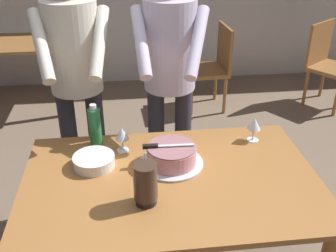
{
  "coord_description": "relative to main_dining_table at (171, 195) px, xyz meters",
  "views": [
    {
      "loc": [
        -0.21,
        -1.64,
        1.95
      ],
      "look_at": [
        0.02,
        0.28,
        0.9
      ],
      "focal_mm": 42.98,
      "sensor_mm": 36.0,
      "label": 1
    }
  ],
  "objects": [
    {
      "name": "background_chair_1",
      "position": [
        0.73,
        2.33,
        -0.15
      ],
      "size": [
        0.46,
        0.46,
        0.9
      ],
      "color": "#9E6633",
      "rests_on": "ground_plane"
    },
    {
      "name": "main_dining_table",
      "position": [
        0.0,
        0.0,
        0.0
      ],
      "size": [
        1.5,
        0.97,
        0.75
      ],
      "color": "#9E6633",
      "rests_on": "ground_plane"
    },
    {
      "name": "cake_on_platter",
      "position": [
        0.02,
        0.13,
        0.16
      ],
      "size": [
        0.34,
        0.34,
        0.11
      ],
      "color": "silver",
      "rests_on": "main_dining_table"
    },
    {
      "name": "background_chair_0",
      "position": [
        2.0,
        2.27,
        -0.15
      ],
      "size": [
        0.61,
        0.61,
        0.9
      ],
      "color": "#9E6633",
      "rests_on": "ground_plane"
    },
    {
      "name": "wine_glass_far",
      "position": [
        -0.24,
        0.3,
        0.21
      ],
      "size": [
        0.08,
        0.08,
        0.14
      ],
      "color": "silver",
      "rests_on": "main_dining_table"
    },
    {
      "name": "plate_stack",
      "position": [
        -0.39,
        0.16,
        0.14
      ],
      "size": [
        0.22,
        0.22,
        0.06
      ],
      "color": "white",
      "rests_on": "main_dining_table"
    },
    {
      "name": "person_cutting_cake",
      "position": [
        0.08,
        0.69,
        0.43
      ],
      "size": [
        0.46,
        0.57,
        1.72
      ],
      "color": "#2D2D38",
      "rests_on": "ground_plane"
    },
    {
      "name": "water_bottle",
      "position": [
        -0.39,
        0.39,
        0.22
      ],
      "size": [
        0.07,
        0.07,
        0.25
      ],
      "color": "#1E6B38",
      "rests_on": "main_dining_table"
    },
    {
      "name": "background_table",
      "position": [
        -1.26,
        2.57,
        -0.07
      ],
      "size": [
        1.0,
        0.7,
        0.74
      ],
      "color": "#9E6633",
      "rests_on": "ground_plane"
    },
    {
      "name": "person_standing_beside",
      "position": [
        -0.5,
        0.72,
        0.43
      ],
      "size": [
        0.47,
        0.56,
        1.72
      ],
      "color": "#2D2D38",
      "rests_on": "ground_plane"
    },
    {
      "name": "hurricane_lamp",
      "position": [
        -0.14,
        -0.17,
        0.21
      ],
      "size": [
        0.11,
        0.11,
        0.21
      ],
      "color": "black",
      "rests_on": "main_dining_table"
    },
    {
      "name": "cake_knife",
      "position": [
        -0.05,
        0.13,
        0.22
      ],
      "size": [
        0.27,
        0.03,
        0.02
      ],
      "color": "silver",
      "rests_on": "cake_on_platter"
    },
    {
      "name": "wine_glass_near",
      "position": [
        0.52,
        0.32,
        0.21
      ],
      "size": [
        0.08,
        0.08,
        0.14
      ],
      "color": "silver",
      "rests_on": "main_dining_table"
    }
  ]
}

